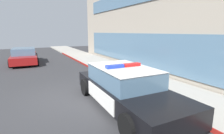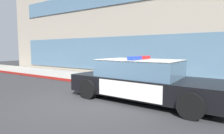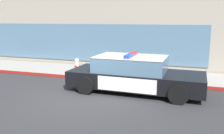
% 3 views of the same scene
% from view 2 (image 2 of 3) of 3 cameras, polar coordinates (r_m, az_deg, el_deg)
% --- Properties ---
extents(ground, '(48.00, 48.00, 0.00)m').
position_cam_2_polar(ground, '(6.25, -10.26, -10.67)').
color(ground, '#303033').
extents(sidewalk, '(48.00, 2.66, 0.15)m').
position_cam_2_polar(sidewalk, '(9.37, 6.64, -4.72)').
color(sidewalk, '#A39E93').
rests_on(sidewalk, ground).
extents(curb_red_paint, '(28.80, 0.04, 0.14)m').
position_cam_2_polar(curb_red_paint, '(8.22, 2.35, -6.13)').
color(curb_red_paint, maroon).
rests_on(curb_red_paint, ground).
extents(storefront_building, '(25.33, 11.62, 6.87)m').
position_cam_2_polar(storefront_building, '(16.03, 18.54, 11.29)').
color(storefront_building, gray).
rests_on(storefront_building, ground).
extents(police_cruiser, '(5.18, 2.24, 1.49)m').
position_cam_2_polar(police_cruiser, '(6.40, 9.53, -4.02)').
color(police_cruiser, black).
rests_on(police_cruiser, ground).
extents(fire_hydrant, '(0.34, 0.39, 0.73)m').
position_cam_2_polar(fire_hydrant, '(9.61, -4.35, -1.88)').
color(fire_hydrant, silver).
rests_on(fire_hydrant, sidewalk).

